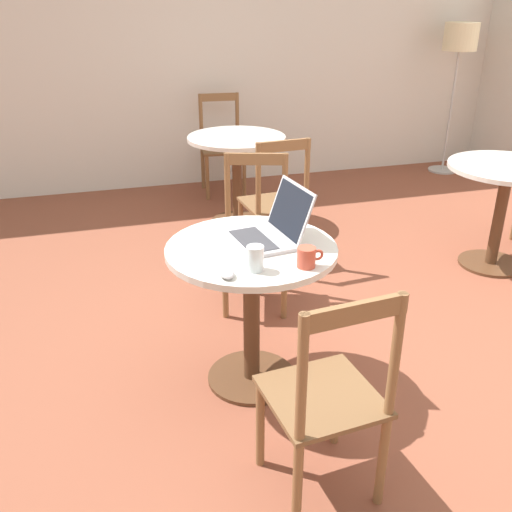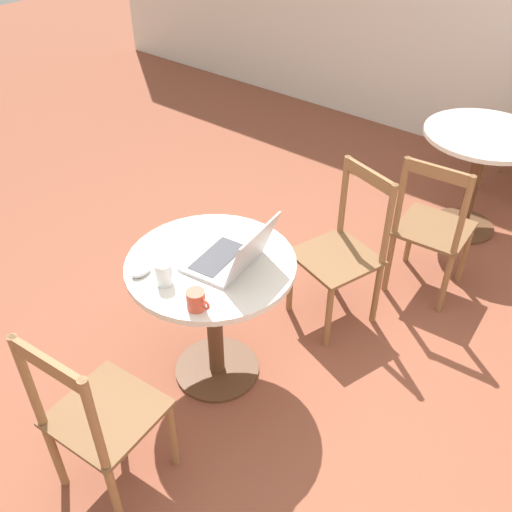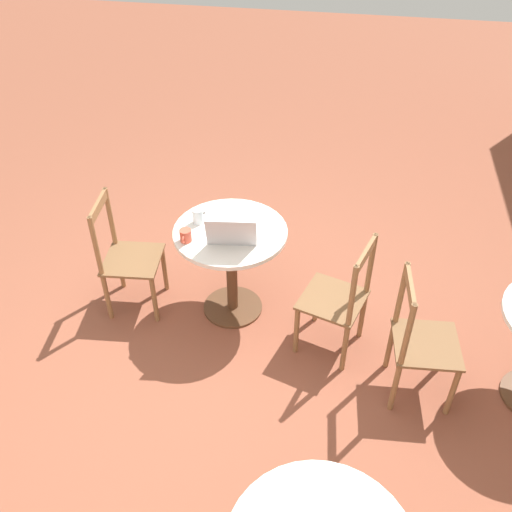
# 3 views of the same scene
# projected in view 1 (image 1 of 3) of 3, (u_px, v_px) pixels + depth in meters

# --- Properties ---
(ground_plane) EXTENTS (16.00, 16.00, 0.00)m
(ground_plane) POSITION_uv_depth(u_px,v_px,m) (308.00, 358.00, 3.04)
(ground_plane) COLOR brown
(wall_back) EXTENTS (9.40, 0.06, 2.70)m
(wall_back) POSITION_uv_depth(u_px,v_px,m) (190.00, 42.00, 5.28)
(wall_back) COLOR silver
(wall_back) RESTS_ON ground_plane
(cafe_table_near) EXTENTS (0.78, 0.78, 0.73)m
(cafe_table_near) POSITION_uv_depth(u_px,v_px,m) (251.00, 281.00, 2.65)
(cafe_table_near) COLOR #51331E
(cafe_table_near) RESTS_ON ground_plane
(cafe_table_mid) EXTENTS (0.78, 0.78, 0.73)m
(cafe_table_mid) POSITION_uv_depth(u_px,v_px,m) (504.00, 191.00, 3.85)
(cafe_table_mid) COLOR #51331E
(cafe_table_mid) RESTS_ON ground_plane
(cafe_table_far) EXTENTS (0.78, 0.78, 0.73)m
(cafe_table_far) POSITION_uv_depth(u_px,v_px,m) (237.00, 158.00, 4.60)
(cafe_table_far) COLOR #51331E
(cafe_table_far) RESTS_ON ground_plane
(chair_near_back) EXTENTS (0.50, 0.50, 0.91)m
(chair_near_back) POSITION_uv_depth(u_px,v_px,m) (256.00, 235.00, 3.44)
(chair_near_back) COLOR brown
(chair_near_back) RESTS_ON ground_plane
(chair_near_front) EXTENTS (0.43, 0.43, 0.91)m
(chair_near_front) POSITION_uv_depth(u_px,v_px,m) (328.00, 400.00, 2.05)
(chair_near_front) COLOR brown
(chair_near_front) RESTS_ON ground_plane
(chair_far_front) EXTENTS (0.43, 0.43, 0.91)m
(chair_far_front) POSITION_uv_depth(u_px,v_px,m) (275.00, 203.00, 3.95)
(chair_far_front) COLOR brown
(chair_far_front) RESTS_ON ground_plane
(chair_far_back) EXTENTS (0.43, 0.43, 0.91)m
(chair_far_back) POSITION_uv_depth(u_px,v_px,m) (222.00, 146.00, 5.39)
(chair_far_back) COLOR brown
(chair_far_back) RESTS_ON ground_plane
(floor_lamp) EXTENTS (0.33, 0.33, 1.50)m
(floor_lamp) POSITION_uv_depth(u_px,v_px,m) (460.00, 46.00, 5.66)
(floor_lamp) COLOR #B7B7B7
(floor_lamp) RESTS_ON ground_plane
(laptop) EXTENTS (0.38, 0.37, 0.25)m
(laptop) POSITION_uv_depth(u_px,v_px,m) (268.00, 231.00, 2.61)
(laptop) COLOR #B7B7BC
(laptop) RESTS_ON cafe_table_near
(mouse) EXTENTS (0.06, 0.10, 0.03)m
(mouse) POSITION_uv_depth(u_px,v_px,m) (227.00, 273.00, 2.30)
(mouse) COLOR #B7B7BC
(mouse) RESTS_ON cafe_table_near
(mug) EXTENTS (0.12, 0.08, 0.09)m
(mug) POSITION_uv_depth(u_px,v_px,m) (307.00, 257.00, 2.37)
(mug) COLOR #C64C38
(mug) RESTS_ON cafe_table_near
(drinking_glass) EXTENTS (0.07, 0.07, 0.11)m
(drinking_glass) POSITION_uv_depth(u_px,v_px,m) (255.00, 258.00, 2.33)
(drinking_glass) COLOR silver
(drinking_glass) RESTS_ON cafe_table_near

